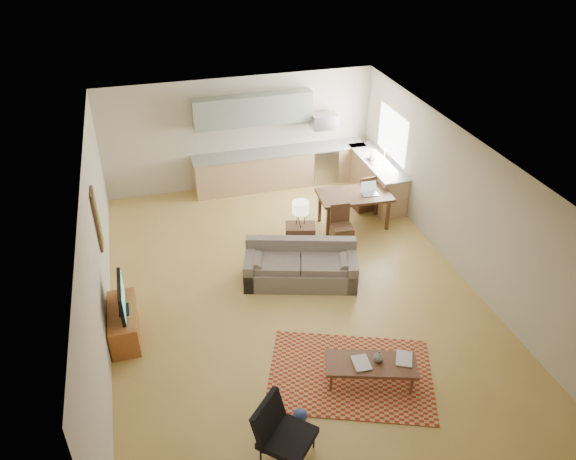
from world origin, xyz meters
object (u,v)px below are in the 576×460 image
object	(u,v)px
sofa	(301,265)
console_table	(300,240)
armchair	(288,434)
tv_credenza	(124,323)
dining_table	(353,210)
coffee_table	(370,372)

from	to	relation	value
sofa	console_table	bearing A→B (deg)	90.96
armchair	tv_credenza	size ratio (longest dim) A/B	0.71
dining_table	tv_credenza	bearing A→B (deg)	-151.84
console_table	dining_table	xyz separation A→B (m)	(1.44, 0.76, 0.05)
console_table	coffee_table	bearing A→B (deg)	-74.89
coffee_table	tv_credenza	bearing A→B (deg)	167.38
coffee_table	dining_table	bearing A→B (deg)	89.61
coffee_table	armchair	distance (m)	1.78
coffee_table	dining_table	distance (m)	4.57
coffee_table	dining_table	world-z (taller)	dining_table
sofa	tv_credenza	xyz separation A→B (m)	(-3.24, -0.65, -0.11)
sofa	tv_credenza	bearing A→B (deg)	-151.66
tv_credenza	console_table	bearing A→B (deg)	23.50
sofa	console_table	world-z (taller)	sofa
dining_table	console_table	bearing A→B (deg)	-148.72
coffee_table	tv_credenza	distance (m)	4.07
sofa	coffee_table	xyz separation A→B (m)	(0.27, -2.70, -0.17)
armchair	console_table	size ratio (longest dim) A/B	1.21
sofa	tv_credenza	size ratio (longest dim) A/B	1.86
armchair	dining_table	xyz separation A→B (m)	(2.95, 5.21, -0.02)
coffee_table	tv_credenza	xyz separation A→B (m)	(-3.51, 2.06, 0.07)
sofa	dining_table	xyz separation A→B (m)	(1.69, 1.63, 0.01)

